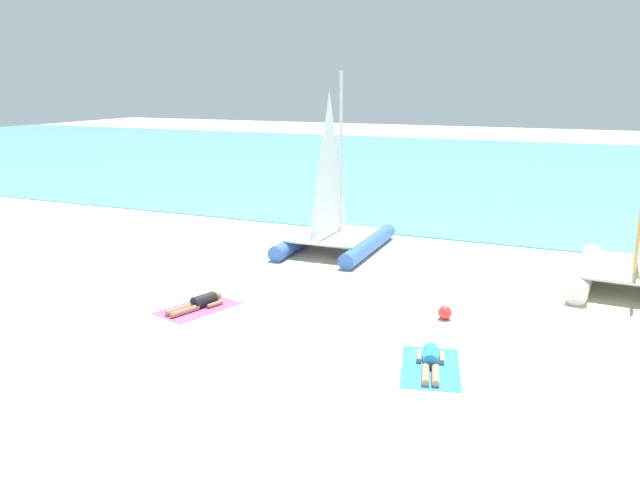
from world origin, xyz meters
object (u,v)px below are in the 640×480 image
sunbather_left (200,303)px  beach_ball (445,312)px  towel_right (430,368)px  sunbather_right (431,360)px  towel_left (198,308)px  sailboat_white (636,256)px  sailboat_blue (334,225)px

sunbather_left → beach_ball: (5.62, 1.63, 0.03)m
towel_right → sunbather_right: sunbather_right is taller
towel_left → towel_right: bearing=-9.4°
sailboat_white → beach_ball: 5.90m
sailboat_blue → sunbather_left: 6.46m
sailboat_blue → sunbather_left: bearing=-99.4°
towel_left → towel_right: (5.97, -0.99, 0.00)m
sailboat_white → sunbather_right: bearing=-115.2°
sunbather_left → sunbather_right: 6.02m
sailboat_blue → towel_left: (-0.93, -6.42, -0.84)m
sunbather_left → towel_right: sunbather_left is taller
sailboat_blue → towel_right: sailboat_blue is taller
sailboat_white → beach_ball: size_ratio=18.72×
sailboat_blue → beach_ball: size_ratio=17.76×
towel_left → sunbather_left: (0.02, 0.06, 0.13)m
towel_right → sunbather_right: 0.14m
sailboat_blue → sailboat_white: size_ratio=0.95×
towel_left → beach_ball: bearing=16.8°
sailboat_white → beach_ball: sailboat_white is taller
sunbather_left → towel_left: bearing=-90.0°
towel_right → sunbather_right: (-0.02, 0.06, 0.13)m
towel_right → sunbather_left: bearing=169.9°
beach_ball → sunbather_left: bearing=-163.8°
towel_left → towel_right: size_ratio=1.00×
sunbather_left → towel_right: (5.95, -1.06, -0.13)m
sunbather_right → towel_right: bearing=-90.0°
towel_left → sunbather_left: sunbather_left is taller
sailboat_white → towel_right: bearing=-114.8°
beach_ball → towel_right: bearing=-82.8°
sailboat_white → sunbather_right: 7.83m
towel_left → sunbather_right: size_ratio=1.22×
sailboat_white → sunbather_left: (-9.67, -5.85, -0.76)m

